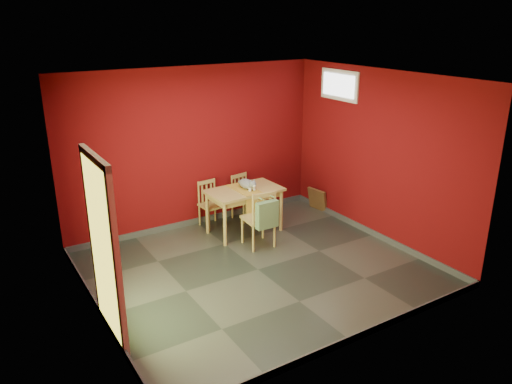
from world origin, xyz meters
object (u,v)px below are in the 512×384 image
chair_near (260,218)px  tote_bag (267,215)px  chair_far_left (211,203)px  cat (247,182)px  chair_far_right (243,196)px  dining_table (244,195)px  picture_frame (317,199)px

chair_near → tote_bag: size_ratio=1.92×
chair_far_left → cat: size_ratio=1.86×
chair_far_right → tote_bag: 1.42m
dining_table → tote_bag: size_ratio=2.51×
chair_far_right → picture_frame: (1.37, -0.39, -0.20)m
chair_far_right → tote_bag: (-0.39, -1.36, 0.20)m
dining_table → picture_frame: bearing=4.8°
dining_table → chair_far_left: chair_far_left is taller
tote_bag → cat: size_ratio=1.15×
cat → chair_far_left: bearing=150.2°
chair_near → picture_frame: bearing=23.0°
chair_near → cat: bearing=77.1°
cat → dining_table: bearing=-142.5°
tote_bag → cat: cat is taller
chair_far_right → chair_near: size_ratio=0.85×
chair_far_left → cat: cat is taller
chair_near → picture_frame: (1.75, 0.74, -0.28)m
chair_near → cat: 0.74m
chair_far_left → cat: (0.41, -0.53, 0.46)m
cat → picture_frame: bearing=26.7°
chair_far_left → chair_near: bearing=-76.8°
dining_table → cat: 0.21m
chair_near → tote_bag: (-0.01, -0.22, 0.13)m
cat → picture_frame: (1.61, 0.12, -0.66)m
chair_near → chair_far_left: bearing=103.2°
tote_bag → cat: (0.15, 0.84, 0.25)m
chair_far_left → chair_far_right: size_ratio=0.99×
chair_far_left → chair_far_right: (0.64, -0.01, 0.00)m
chair_far_left → chair_near: size_ratio=0.84×
dining_table → tote_bag: 0.83m
chair_near → chair_far_right: bearing=71.6°
chair_far_left → chair_near: (0.27, -1.15, 0.08)m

